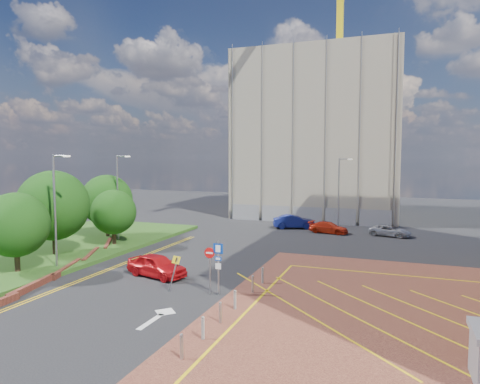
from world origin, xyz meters
The scene contains 21 objects.
ground centered at (0.00, 0.00, 0.00)m, with size 140.00×140.00×0.00m, color black.
forecourt centered at (14.00, 0.00, 0.01)m, with size 26.00×26.00×0.02m, color brown.
grass_bed centered at (-18.00, 6.00, 0.15)m, with size 14.00×32.00×0.30m, color #294D18.
retaining_wall centered at (-11.80, 2.00, 0.20)m, with size 6.06×20.33×0.40m.
tree_a centered at (-14.00, 0.00, 3.50)m, with size 4.40×4.40×5.41m.
tree_b centered at (-15.50, 5.00, 4.24)m, with size 5.60×5.60×6.74m.
tree_c centered at (-13.50, 10.00, 3.19)m, with size 4.00×4.00×4.90m.
tree_d centered at (-16.50, 13.00, 3.87)m, with size 5.00×5.00×6.08m.
lamp_left_near centered at (-12.42, 2.00, 4.66)m, with size 1.53×0.16×8.00m.
lamp_left_far centered at (-14.42, 12.00, 4.66)m, with size 1.53×0.16×8.00m.
lamp_back centered at (4.08, 28.00, 4.36)m, with size 1.53×0.16×8.00m.
sign_cluster centered at (0.30, 0.98, 1.95)m, with size 1.17×0.12×3.20m.
warning_sign centered at (-2.10, 0.41, 1.43)m, with size 0.78×0.42×2.25m.
bollard_row centered at (2.30, -1.67, 0.47)m, with size 0.14×11.14×0.90m.
construction_building centered at (0.00, 40.00, 11.00)m, with size 21.20×19.20×22.00m, color gray.
tower_crane centered at (2.00, 39.44, 25.85)m, with size 1.60×35.00×35.40m.
construction_fence centered at (1.00, 30.00, 1.00)m, with size 21.60×0.06×2.00m, color gray.
car_red_left centered at (-4.93, 3.07, 0.76)m, with size 1.80×4.47×1.52m, color red.
car_blue_back centered at (-0.66, 25.68, 0.77)m, with size 1.64×4.69×1.55m, color navy.
car_red_back centered at (3.52, 23.89, 0.60)m, with size 1.69×4.15×1.21m, color red.
car_silver_back centered at (9.69, 24.25, 0.57)m, with size 1.90×4.11×1.14m, color #AFAFB6.
Camera 1 is at (10.18, -21.69, 8.07)m, focal length 32.00 mm.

